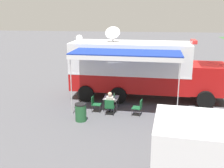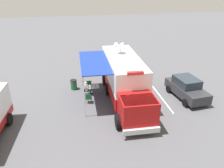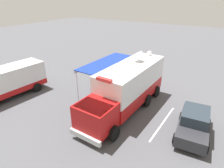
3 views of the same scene
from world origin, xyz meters
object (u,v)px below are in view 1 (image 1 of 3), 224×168
(folding_chair_spare_by_truck, at_px, (139,106))
(command_truck, at_px, (142,68))
(seated_responder, at_px, (110,102))
(folding_table, at_px, (111,98))
(folding_chair_beside_table, at_px, (95,103))
(water_bottle, at_px, (114,95))
(car_behind_truck, at_px, (150,67))
(folding_chair_at_table, at_px, (110,106))
(trash_bin, at_px, (81,112))

(folding_chair_spare_by_truck, bearing_deg, command_truck, 178.26)
(command_truck, height_order, seated_responder, command_truck)
(folding_table, bearing_deg, seated_responder, 2.50)
(folding_chair_beside_table, bearing_deg, folding_table, 114.04)
(water_bottle, xyz_separation_m, folding_chair_beside_table, (0.49, -1.01, -0.32))
(seated_responder, distance_m, car_behind_truck, 8.43)
(command_truck, bearing_deg, folding_chair_at_table, -27.99)
(folding_table, xyz_separation_m, trash_bin, (1.71, -1.32, -0.22))
(seated_responder, xyz_separation_m, trash_bin, (1.10, -1.35, -0.20))
(command_truck, distance_m, water_bottle, 2.83)
(folding_table, distance_m, car_behind_truck, 7.85)
(water_bottle, height_order, car_behind_truck, car_behind_truck)
(command_truck, distance_m, folding_chair_beside_table, 3.89)
(car_behind_truck, bearing_deg, folding_table, -16.72)
(folding_chair_beside_table, xyz_separation_m, car_behind_truck, (-7.89, 3.11, 0.37))
(seated_responder, distance_m, trash_bin, 1.75)
(water_bottle, bearing_deg, folding_chair_spare_by_truck, 60.73)
(folding_chair_spare_by_truck, bearing_deg, seated_responder, -92.37)
(car_behind_truck, bearing_deg, command_truck, -6.69)
(car_behind_truck, bearing_deg, trash_bin, -21.22)
(folding_chair_spare_by_truck, relative_size, trash_bin, 0.96)
(folding_table, distance_m, folding_chair_at_table, 0.82)
(water_bottle, bearing_deg, seated_responder, -10.39)
(folding_chair_at_table, height_order, folding_chair_beside_table, same)
(folding_chair_at_table, bearing_deg, folding_chair_beside_table, -115.87)
(water_bottle, relative_size, seated_responder, 0.18)
(seated_responder, bearing_deg, car_behind_truck, 164.65)
(folding_chair_at_table, distance_m, folding_chair_beside_table, 0.96)
(folding_table, height_order, car_behind_truck, car_behind_truck)
(seated_responder, bearing_deg, folding_table, -177.50)
(command_truck, relative_size, seated_responder, 7.68)
(seated_responder, bearing_deg, folding_chair_at_table, -2.72)
(command_truck, distance_m, folding_table, 3.06)
(folding_chair_at_table, xyz_separation_m, seated_responder, (-0.19, 0.01, 0.14))
(folding_chair_at_table, relative_size, folding_chair_beside_table, 1.00)
(command_truck, distance_m, seated_responder, 3.53)
(folding_table, bearing_deg, command_truck, 143.94)
(folding_table, distance_m, folding_chair_beside_table, 0.94)
(trash_bin, distance_m, car_behind_truck, 9.90)
(trash_bin, bearing_deg, seated_responder, 129.15)
(folding_chair_beside_table, bearing_deg, trash_bin, -19.62)
(command_truck, distance_m, trash_bin, 5.17)
(folding_table, xyz_separation_m, folding_chair_beside_table, (0.38, -0.85, -0.16))
(command_truck, distance_m, folding_chair_at_table, 3.74)
(seated_responder, relative_size, trash_bin, 1.37)
(command_truck, height_order, car_behind_truck, command_truck)
(folding_table, xyz_separation_m, folding_chair_spare_by_truck, (0.67, 1.55, -0.16))
(folding_chair_at_table, height_order, car_behind_truck, car_behind_truck)
(trash_bin, xyz_separation_m, car_behind_truck, (-9.22, 3.58, 0.42))
(water_bottle, xyz_separation_m, car_behind_truck, (-7.41, 2.10, 0.05))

